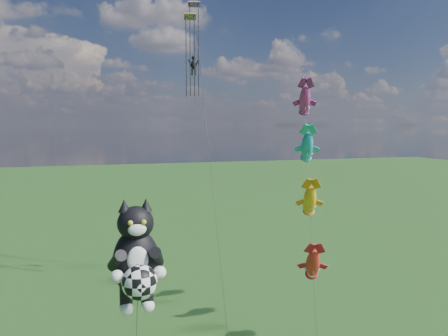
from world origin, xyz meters
name	(u,v)px	position (x,y,z in m)	size (l,w,h in m)	color
cat_kite_rig	(137,259)	(5.09, 1.69, 8.52)	(2.55, 4.21, 11.35)	brown
fish_windsock_rig	(308,173)	(18.69, 10.29, 11.26)	(6.41, 14.72, 20.06)	brown
parafoil_rig	(194,59)	(12.22, 19.63, 20.58)	(2.70, 17.47, 26.21)	brown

